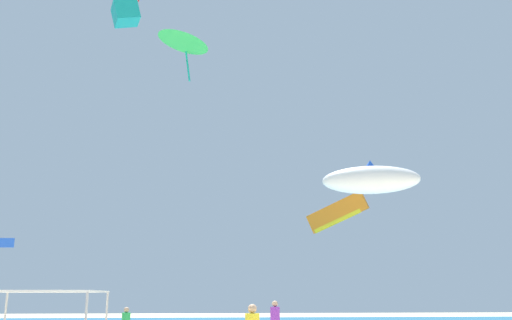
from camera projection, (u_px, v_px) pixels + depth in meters
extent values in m
cube|color=white|center=(44.00, 291.00, 16.96)|extent=(3.34, 3.34, 0.06)
cylinder|color=green|center=(126.00, 320.00, 24.93)|extent=(0.38, 0.38, 0.63)
sphere|color=tan|center=(126.00, 310.00, 25.03)|extent=(0.24, 0.24, 0.24)
sphere|color=tan|center=(252.00, 309.00, 17.06)|extent=(0.28, 0.28, 0.28)
cylinder|color=purple|center=(275.00, 315.00, 25.86)|extent=(0.44, 0.44, 0.74)
sphere|color=tan|center=(275.00, 304.00, 25.98)|extent=(0.28, 0.28, 0.28)
cube|color=blue|center=(7.00, 243.00, 20.60)|extent=(0.55, 0.02, 0.35)
cube|color=orange|center=(337.00, 212.00, 41.00)|extent=(4.27, 2.85, 2.97)
cube|color=yellow|center=(337.00, 221.00, 40.85)|extent=(3.14, 2.22, 1.64)
cube|color=teal|center=(126.00, 13.00, 36.34)|extent=(2.16, 1.96, 1.69)
ellipsoid|color=white|center=(371.00, 180.00, 33.14)|extent=(6.13, 3.42, 2.09)
cone|color=blue|center=(370.00, 165.00, 33.36)|extent=(1.06, 1.15, 0.81)
cone|color=green|center=(184.00, 38.00, 29.02)|extent=(3.05, 3.03, 1.16)
cylinder|color=teal|center=(187.00, 63.00, 29.94)|extent=(0.41, 0.14, 2.13)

